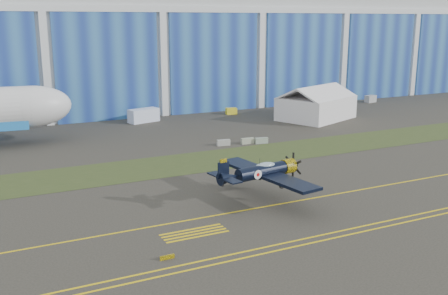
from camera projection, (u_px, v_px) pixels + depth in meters
name	position (u px, v px, depth m)	size (l,w,h in m)	color
ground	(308.00, 182.00, 61.55)	(260.00, 260.00, 0.00)	#39362F
grass_median	(251.00, 155.00, 73.75)	(260.00, 10.00, 0.02)	#475128
hangar	(130.00, 36.00, 120.61)	(220.00, 45.70, 30.00)	silver
taxiway_centreline	(335.00, 194.00, 57.19)	(200.00, 0.20, 0.02)	yellow
edge_line_near	(398.00, 224.00, 48.90)	(80.00, 0.20, 0.02)	yellow
edge_line_far	(391.00, 220.00, 49.77)	(80.00, 0.20, 0.02)	yellow
hold_short_ladder	(194.00, 233.00, 46.77)	(6.00, 2.40, 0.02)	yellow
guard_board_left	(167.00, 257.00, 41.62)	(1.20, 0.15, 0.35)	yellow
warbird	(262.00, 171.00, 54.64)	(13.43, 15.45, 4.13)	black
tent	(316.00, 102.00, 100.06)	(16.78, 14.73, 6.49)	white
shipping_container	(144.00, 115.00, 97.53)	(5.73, 2.29, 2.48)	silver
tug	(231.00, 111.00, 105.85)	(2.16, 1.35, 1.26)	yellow
gse_box	(370.00, 99.00, 121.10)	(2.70, 1.44, 1.62)	#A3A4A7
barrier_a	(224.00, 143.00, 79.38)	(2.00, 0.60, 0.90)	#9B9C95
barrier_b	(248.00, 141.00, 80.47)	(2.00, 0.60, 0.90)	#999E86
barrier_c	(261.00, 141.00, 80.70)	(2.00, 0.60, 0.90)	gray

